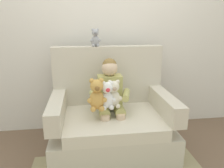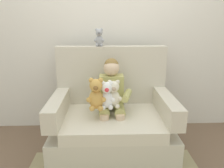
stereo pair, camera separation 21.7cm
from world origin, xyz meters
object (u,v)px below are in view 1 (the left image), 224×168
at_px(plush_white, 107,96).
at_px(plush_honey, 97,95).
at_px(armchair, 111,119).
at_px(seated_child, 111,93).
at_px(plush_grey_on_backrest, 95,38).
at_px(plush_cream, 114,95).

bearing_deg(plush_white, plush_honey, -147.93).
bearing_deg(armchair, seated_child, 136.22).
xyz_separation_m(armchair, seated_child, (-0.01, 0.01, 0.30)).
bearing_deg(plush_honey, plush_grey_on_backrest, 106.34).
bearing_deg(plush_grey_on_backrest, plush_white, -65.24).
bearing_deg(plush_grey_on_backrest, plush_honey, -78.15).
bearing_deg(plush_white, armchair, 91.39).
height_order(seated_child, plush_white, seated_child).
bearing_deg(seated_child, plush_white, -115.36).
height_order(seated_child, plush_honey, seated_child).
bearing_deg(armchair, plush_grey_on_backrest, 114.67).
bearing_deg(plush_cream, plush_grey_on_backrest, 126.41).
distance_m(seated_child, plush_cream, 0.14).
relative_size(armchair, plush_white, 4.43).
height_order(seated_child, plush_cream, seated_child).
xyz_separation_m(seated_child, plush_cream, (0.02, -0.13, 0.03)).
xyz_separation_m(seated_child, plush_grey_on_backrest, (-0.13, 0.30, 0.56)).
relative_size(plush_white, plush_cream, 1.00).
bearing_deg(seated_child, armchair, -51.05).
height_order(armchair, plush_white, armchair).
xyz_separation_m(plush_cream, plush_honey, (-0.17, -0.05, 0.02)).
distance_m(plush_honey, plush_grey_on_backrest, 0.70).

